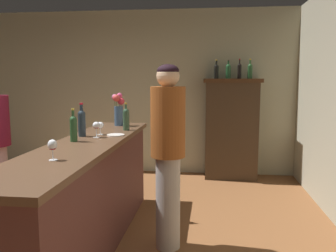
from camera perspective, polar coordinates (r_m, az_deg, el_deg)
The scene contains 16 objects.
wall_back at distance 6.05m, azimuth -8.15°, elevation 5.44°, with size 5.99×0.12×2.69m, color #B4B191.
bar_counter at distance 3.35m, azimuth -13.10°, elevation -11.10°, with size 0.59×2.88×1.01m.
display_cabinet at distance 5.60m, azimuth 10.30°, elevation -0.14°, with size 0.89×0.42×1.58m.
wine_bottle_riesling at distance 3.55m, azimuth -13.88°, elevation 0.70°, with size 0.07×0.07×0.33m.
wine_bottle_chardonnay at distance 3.28m, azimuth -15.16°, elevation -0.19°, with size 0.07×0.07×0.30m.
wine_bottle_pinot at distance 3.89m, azimuth -6.84°, elevation 1.27°, with size 0.07×0.07×0.31m.
wine_glass_front at distance 3.46m, azimuth -11.61°, elevation -0.03°, with size 0.07×0.07×0.15m.
wine_glass_mid at distance 2.57m, azimuth -18.32°, elevation -3.12°, with size 0.07×0.07×0.15m.
wine_glass_rear at distance 3.63m, azimuth -11.00°, elevation 0.07°, with size 0.07×0.07×0.13m.
flower_arrangement at distance 4.28m, azimuth -8.09°, elevation 2.86°, with size 0.16×0.15×0.40m.
cheese_plate at distance 3.56m, azimuth -8.52°, elevation -1.46°, with size 0.18×0.18×0.01m, color white.
display_bottle_left at distance 5.54m, azimuth 7.87°, elevation 8.95°, with size 0.07×0.07×0.29m.
display_bottle_midleft at distance 5.55m, azimuth 9.79°, elevation 8.89°, with size 0.08×0.08×0.28m.
display_bottle_center at distance 5.56m, azimuth 11.57°, elevation 8.90°, with size 0.06×0.06×0.30m.
display_bottle_midright at distance 5.57m, azimuth 13.22°, elevation 8.82°, with size 0.07×0.07×0.30m.
bartender at distance 3.19m, azimuth -0.00°, elevation -3.50°, with size 0.32×0.32×1.71m.
Camera 1 is at (1.57, -2.60, 1.58)m, focal length 37.39 mm.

